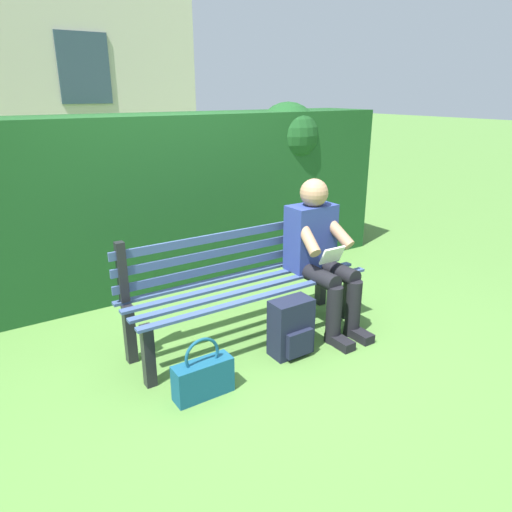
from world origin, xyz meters
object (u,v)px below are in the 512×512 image
(backpack, at_px, (291,328))
(handbag, at_px, (203,377))
(person_seated, at_px, (320,251))
(park_bench, at_px, (243,281))

(backpack, height_order, handbag, backpack)
(person_seated, height_order, handbag, person_seated)
(park_bench, height_order, handbag, park_bench)
(backpack, bearing_deg, park_bench, -73.23)
(park_bench, xyz_separation_m, handbag, (0.63, 0.54, -0.32))
(person_seated, relative_size, handbag, 2.92)
(park_bench, height_order, person_seated, person_seated)
(park_bench, bearing_deg, handbag, 40.41)
(handbag, bearing_deg, person_seated, -163.71)
(park_bench, distance_m, handbag, 0.89)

